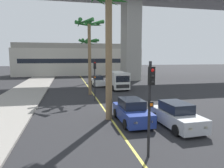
# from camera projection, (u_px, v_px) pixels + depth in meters

# --- Properties ---
(lane_stripe_center) EXTENTS (0.14, 56.00, 0.01)m
(lane_stripe_center) POSITION_uv_depth(u_px,v_px,m) (94.00, 95.00, 23.86)
(lane_stripe_center) COLOR #DBCC4C
(lane_stripe_center) RESTS_ON ground
(pier_building_backdrop) EXTENTS (30.31, 8.04, 7.59)m
(pier_building_backdrop) POSITION_uv_depth(u_px,v_px,m) (79.00, 60.00, 51.18)
(pier_building_backdrop) COLOR beige
(pier_building_backdrop) RESTS_ON ground
(car_queue_front) EXTENTS (1.95, 4.16, 1.56)m
(car_queue_front) POSITION_uv_depth(u_px,v_px,m) (177.00, 116.00, 12.74)
(car_queue_front) COLOR #B7BABF
(car_queue_front) RESTS_ON ground
(car_queue_second) EXTENTS (1.86, 4.11, 1.56)m
(car_queue_second) POSITION_uv_depth(u_px,v_px,m) (132.00, 112.00, 13.75)
(car_queue_second) COLOR navy
(car_queue_second) RESTS_ON ground
(car_queue_third) EXTENTS (1.90, 4.13, 1.56)m
(car_queue_third) POSITION_uv_depth(u_px,v_px,m) (98.00, 81.00, 31.27)
(car_queue_third) COLOR white
(car_queue_third) RESTS_ON ground
(delivery_van) EXTENTS (2.26, 5.30, 2.36)m
(delivery_van) POSITION_uv_depth(u_px,v_px,m) (117.00, 80.00, 27.97)
(delivery_van) COLOR silver
(delivery_van) RESTS_ON ground
(traffic_light_median_near) EXTENTS (0.24, 0.37, 4.20)m
(traffic_light_median_near) POSITION_uv_depth(u_px,v_px,m) (150.00, 97.00, 8.56)
(traffic_light_median_near) COLOR black
(traffic_light_median_near) RESTS_ON ground
(traffic_light_median_far) EXTENTS (0.24, 0.37, 4.20)m
(traffic_light_median_far) POSITION_uv_depth(u_px,v_px,m) (95.00, 74.00, 20.13)
(traffic_light_median_far) COLOR black
(traffic_light_median_far) RESTS_ON ground
(palm_tree_near_median) EXTENTS (3.10, 3.11, 8.89)m
(palm_tree_near_median) POSITION_uv_depth(u_px,v_px,m) (109.00, 19.00, 13.53)
(palm_tree_near_median) COLOR brown
(palm_tree_near_median) RESTS_ON ground
(palm_tree_mid_median) EXTENTS (3.41, 3.51, 8.63)m
(palm_tree_mid_median) POSITION_uv_depth(u_px,v_px,m) (89.00, 33.00, 23.00)
(palm_tree_mid_median) COLOR brown
(palm_tree_mid_median) RESTS_ON ground
(palm_tree_far_median) EXTENTS (3.50, 3.50, 7.47)m
(palm_tree_far_median) POSITION_uv_depth(u_px,v_px,m) (89.00, 45.00, 34.02)
(palm_tree_far_median) COLOR brown
(palm_tree_far_median) RESTS_ON ground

